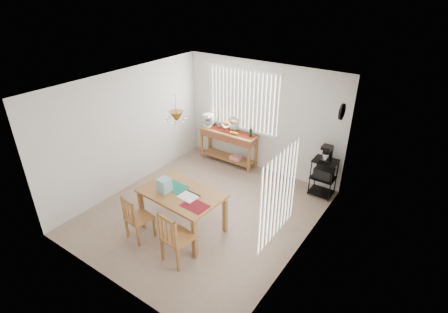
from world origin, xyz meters
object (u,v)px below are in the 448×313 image
Objects in this scene: wire_cart at (324,174)px; chair_right at (176,238)px; cart_items at (327,153)px; sideboard at (229,139)px; dining_table at (182,196)px; chair_left at (137,218)px.

wire_cart is 0.86× the size of chair_right.
cart_items is at bearing 90.00° from wire_cart.
wire_cart is at bearing -1.57° from sideboard.
wire_cart is at bearing 56.08° from dining_table.
chair_left is 0.95m from chair_right.
chair_right reaches higher than chair_left.
sideboard is at bearing 178.43° from wire_cart.
cart_items is 3.11m from dining_table.
wire_cart reaches higher than dining_table.
dining_table is at bearing -73.98° from sideboard.
dining_table is 1.58× the size of chair_right.
wire_cart is (2.48, -0.07, -0.13)m from sideboard.
cart_items reaches higher than wire_cart.
sideboard is 1.80× the size of wire_cart.
chair_right reaches higher than wire_cart.
chair_right is at bearing -2.54° from chair_left.
chair_right reaches higher than sideboard.
sideboard reaches higher than wire_cart.
sideboard is at bearing 94.95° from chair_left.
chair_right is at bearing -110.79° from wire_cart.
wire_cart is at bearing -90.00° from cart_items.
sideboard is 1.56× the size of chair_right.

